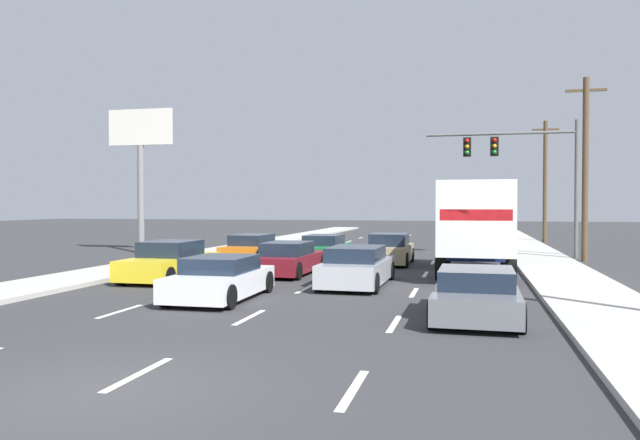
{
  "coord_description": "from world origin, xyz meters",
  "views": [
    {
      "loc": [
        5.0,
        -7.64,
        2.64
      ],
      "look_at": [
        0.11,
        12.55,
        2.13
      ],
      "focal_mm": 34.63,
      "sensor_mm": 36.0,
      "label": 1
    }
  ],
  "objects_px": {
    "car_maroon": "(289,259)",
    "car_silver": "(357,267)",
    "utility_pole_far": "(545,180)",
    "car_green": "(324,249)",
    "roadside_billboard": "(141,152)",
    "car_yellow": "(170,262)",
    "utility_pole_mid": "(585,167)",
    "traffic_signal_mast": "(513,157)",
    "box_truck": "(476,222)",
    "car_white": "(220,279)",
    "car_gray": "(476,295)",
    "car_orange": "(253,248)",
    "car_tan": "(390,250)"
  },
  "relations": [
    {
      "from": "car_yellow",
      "to": "car_green",
      "type": "relative_size",
      "value": 1.0
    },
    {
      "from": "car_tan",
      "to": "car_silver",
      "type": "relative_size",
      "value": 0.87
    },
    {
      "from": "car_orange",
      "to": "car_green",
      "type": "bearing_deg",
      "value": 14.84
    },
    {
      "from": "car_tan",
      "to": "car_green",
      "type": "bearing_deg",
      "value": 159.61
    },
    {
      "from": "car_yellow",
      "to": "utility_pole_far",
      "type": "xyz_separation_m",
      "value": [
        15.46,
        25.82,
        3.78
      ]
    },
    {
      "from": "traffic_signal_mast",
      "to": "car_silver",
      "type": "bearing_deg",
      "value": -113.64
    },
    {
      "from": "roadside_billboard",
      "to": "traffic_signal_mast",
      "type": "bearing_deg",
      "value": 6.81
    },
    {
      "from": "car_yellow",
      "to": "roadside_billboard",
      "type": "bearing_deg",
      "value": 124.29
    },
    {
      "from": "utility_pole_mid",
      "to": "car_gray",
      "type": "bearing_deg",
      "value": -107.52
    },
    {
      "from": "box_truck",
      "to": "roadside_billboard",
      "type": "xyz_separation_m",
      "value": [
        -17.66,
        6.33,
        3.54
      ]
    },
    {
      "from": "utility_pole_far",
      "to": "car_yellow",
      "type": "bearing_deg",
      "value": -120.92
    },
    {
      "from": "car_green",
      "to": "box_truck",
      "type": "height_order",
      "value": "box_truck"
    },
    {
      "from": "car_orange",
      "to": "traffic_signal_mast",
      "type": "height_order",
      "value": "traffic_signal_mast"
    },
    {
      "from": "roadside_billboard",
      "to": "car_yellow",
      "type": "bearing_deg",
      "value": -55.71
    },
    {
      "from": "car_maroon",
      "to": "car_silver",
      "type": "relative_size",
      "value": 0.99
    },
    {
      "from": "utility_pole_mid",
      "to": "utility_pole_far",
      "type": "bearing_deg",
      "value": 90.3
    },
    {
      "from": "car_tan",
      "to": "car_orange",
      "type": "bearing_deg",
      "value": 176.8
    },
    {
      "from": "car_silver",
      "to": "car_gray",
      "type": "bearing_deg",
      "value": -53.44
    },
    {
      "from": "car_gray",
      "to": "car_tan",
      "type": "bearing_deg",
      "value": 105.98
    },
    {
      "from": "utility_pole_far",
      "to": "car_silver",
      "type": "bearing_deg",
      "value": -108.53
    },
    {
      "from": "car_silver",
      "to": "roadside_billboard",
      "type": "distance_m",
      "value": 18.15
    },
    {
      "from": "car_maroon",
      "to": "box_truck",
      "type": "height_order",
      "value": "box_truck"
    },
    {
      "from": "car_white",
      "to": "traffic_signal_mast",
      "type": "bearing_deg",
      "value": 61.94
    },
    {
      "from": "car_maroon",
      "to": "utility_pole_far",
      "type": "relative_size",
      "value": 0.54
    },
    {
      "from": "car_silver",
      "to": "box_truck",
      "type": "height_order",
      "value": "box_truck"
    },
    {
      "from": "car_white",
      "to": "car_yellow",
      "type": "bearing_deg",
      "value": 132.31
    },
    {
      "from": "car_white",
      "to": "car_green",
      "type": "bearing_deg",
      "value": 89.91
    },
    {
      "from": "car_green",
      "to": "roadside_billboard",
      "type": "bearing_deg",
      "value": 170.21
    },
    {
      "from": "car_yellow",
      "to": "utility_pole_far",
      "type": "bearing_deg",
      "value": 59.08
    },
    {
      "from": "car_white",
      "to": "box_truck",
      "type": "distance_m",
      "value": 10.72
    },
    {
      "from": "car_yellow",
      "to": "car_silver",
      "type": "xyz_separation_m",
      "value": [
        6.75,
        -0.18,
        -0.01
      ]
    },
    {
      "from": "car_tan",
      "to": "roadside_billboard",
      "type": "relative_size",
      "value": 0.51
    },
    {
      "from": "car_gray",
      "to": "traffic_signal_mast",
      "type": "height_order",
      "value": "traffic_signal_mast"
    },
    {
      "from": "car_orange",
      "to": "utility_pole_far",
      "type": "bearing_deg",
      "value": 50.0
    },
    {
      "from": "car_maroon",
      "to": "car_gray",
      "type": "distance_m",
      "value": 10.24
    },
    {
      "from": "traffic_signal_mast",
      "to": "car_green",
      "type": "bearing_deg",
      "value": -154.77
    },
    {
      "from": "car_yellow",
      "to": "car_tan",
      "type": "relative_size",
      "value": 1.16
    },
    {
      "from": "car_green",
      "to": "utility_pole_far",
      "type": "relative_size",
      "value": 0.55
    },
    {
      "from": "car_maroon",
      "to": "utility_pole_mid",
      "type": "height_order",
      "value": "utility_pole_mid"
    },
    {
      "from": "roadside_billboard",
      "to": "car_gray",
      "type": "bearing_deg",
      "value": -41.63
    },
    {
      "from": "car_tan",
      "to": "traffic_signal_mast",
      "type": "xyz_separation_m",
      "value": [
        5.55,
        5.41,
        4.42
      ]
    },
    {
      "from": "car_orange",
      "to": "car_yellow",
      "type": "distance_m",
      "value": 7.75
    },
    {
      "from": "car_orange",
      "to": "car_white",
      "type": "height_order",
      "value": "car_orange"
    },
    {
      "from": "car_orange",
      "to": "car_maroon",
      "type": "xyz_separation_m",
      "value": [
        3.36,
        -5.28,
        -0.0
      ]
    },
    {
      "from": "utility_pole_far",
      "to": "car_gray",
      "type": "bearing_deg",
      "value": -99.16
    },
    {
      "from": "utility_pole_mid",
      "to": "traffic_signal_mast",
      "type": "bearing_deg",
      "value": 148.85
    },
    {
      "from": "car_yellow",
      "to": "car_white",
      "type": "bearing_deg",
      "value": -47.69
    },
    {
      "from": "car_green",
      "to": "car_tan",
      "type": "xyz_separation_m",
      "value": [
        3.31,
        -1.23,
        0.08
      ]
    },
    {
      "from": "traffic_signal_mast",
      "to": "utility_pole_mid",
      "type": "distance_m",
      "value": 3.7
    },
    {
      "from": "car_maroon",
      "to": "car_silver",
      "type": "bearing_deg",
      "value": -40.46
    }
  ]
}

